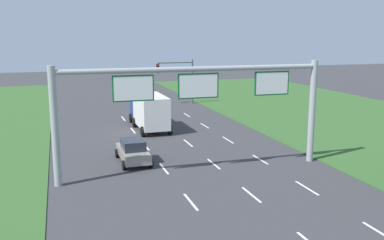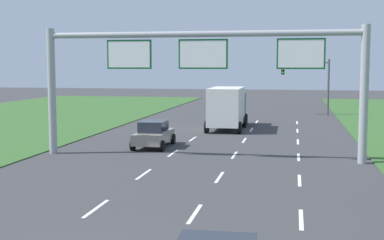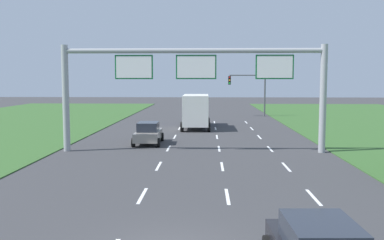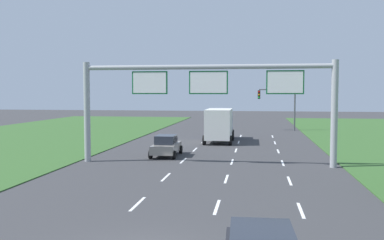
{
  "view_description": "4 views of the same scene",
  "coord_description": "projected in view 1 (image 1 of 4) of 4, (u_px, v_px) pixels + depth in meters",
  "views": [
    {
      "loc": [
        -8.05,
        -8.3,
        8.65
      ],
      "look_at": [
        0.7,
        19.6,
        2.82
      ],
      "focal_mm": 40.0,
      "sensor_mm": 36.0,
      "label": 1
    },
    {
      "loc": [
        4.95,
        -11.21,
        4.95
      ],
      "look_at": [
        -0.38,
        16.62,
        2.06
      ],
      "focal_mm": 50.0,
      "sensor_mm": 36.0,
      "label": 2
    },
    {
      "loc": [
        0.89,
        -11.14,
        4.8
      ],
      "look_at": [
        -0.15,
        19.16,
        1.87
      ],
      "focal_mm": 40.0,
      "sensor_mm": 36.0,
      "label": 3
    },
    {
      "loc": [
        3.34,
        -11.95,
        4.9
      ],
      "look_at": [
        -1.04,
        17.52,
        2.96
      ],
      "focal_mm": 40.0,
      "sensor_mm": 36.0,
      "label": 4
    }
  ],
  "objects": [
    {
      "name": "lane_dashes_inner_left",
      "position": [
        210.0,
        226.0,
        19.72
      ],
      "size": [
        0.14,
        56.4,
        0.01
      ],
      "color": "white",
      "rests_on": "ground_plane"
    },
    {
      "name": "lane_dashes_inner_right",
      "position": [
        278.0,
        216.0,
        20.75
      ],
      "size": [
        0.14,
        56.4,
        0.01
      ],
      "color": "white",
      "rests_on": "ground_plane"
    },
    {
      "name": "lane_dashes_slip",
      "position": [
        339.0,
        208.0,
        21.77
      ],
      "size": [
        0.14,
        56.4,
        0.01
      ],
      "color": "white",
      "rests_on": "ground_plane"
    },
    {
      "name": "car_lead_silver",
      "position": [
        133.0,
        151.0,
        29.4
      ],
      "size": [
        2.05,
        4.17,
        1.61
      ],
      "rotation": [
        0.0,
        0.0,
        0.02
      ],
      "color": "gray",
      "rests_on": "ground_plane"
    },
    {
      "name": "box_truck",
      "position": [
        149.0,
        110.0,
        39.79
      ],
      "size": [
        2.73,
        7.59,
        3.26
      ],
      "rotation": [
        0.0,
        0.0,
        0.01
      ],
      "color": "navy",
      "rests_on": "ground_plane"
    },
    {
      "name": "sign_gantry",
      "position": [
        197.0,
        96.0,
        26.51
      ],
      "size": [
        17.24,
        0.44,
        7.0
      ],
      "color": "#9EA0A5",
      "rests_on": "ground_plane"
    },
    {
      "name": "traffic_light_mast",
      "position": [
        178.0,
        74.0,
        53.74
      ],
      "size": [
        4.76,
        0.49,
        5.6
      ],
      "color": "#47494F",
      "rests_on": "ground_plane"
    }
  ]
}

